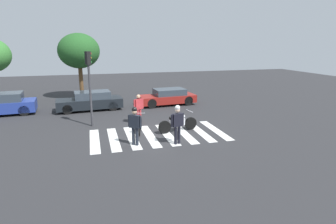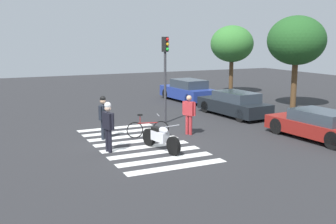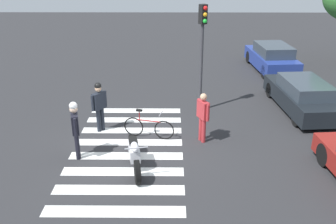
{
  "view_description": "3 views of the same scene",
  "coord_description": "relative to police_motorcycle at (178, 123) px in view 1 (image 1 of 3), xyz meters",
  "views": [
    {
      "loc": [
        -3.14,
        -13.11,
        4.56
      ],
      "look_at": [
        0.71,
        0.75,
        0.98
      ],
      "focal_mm": 29.83,
      "sensor_mm": 36.0,
      "label": 1
    },
    {
      "loc": [
        14.26,
        -5.57,
        4.09
      ],
      "look_at": [
        0.43,
        0.96,
        1.26
      ],
      "focal_mm": 43.23,
      "sensor_mm": 36.0,
      "label": 2
    },
    {
      "loc": [
        10.48,
        1.37,
        5.79
      ],
      "look_at": [
        -0.1,
        1.29,
        1.25
      ],
      "focal_mm": 39.65,
      "sensor_mm": 36.0,
      "label": 3
    }
  ],
  "objects": [
    {
      "name": "car_maroon_wagon",
      "position": [
        1.22,
        6.45,
        0.12
      ],
      "size": [
        4.31,
        2.03,
        1.2
      ],
      "color": "black",
      "rests_on": "ground_plane"
    },
    {
      "name": "traffic_light_pole",
      "position": [
        -4.33,
        2.21,
        2.31
      ],
      "size": [
        0.36,
        0.33,
        4.12
      ],
      "color": "#38383D",
      "rests_on": "ground_plane"
    },
    {
      "name": "crosswalk_stripes",
      "position": [
        -1.13,
        -0.33,
        -0.46
      ],
      "size": [
        6.75,
        3.51,
        0.01
      ],
      "color": "silver",
      "rests_on": "ground_plane"
    },
    {
      "name": "leaning_bicycle",
      "position": [
        -1.95,
        0.3,
        -0.09
      ],
      "size": [
        0.57,
        1.72,
        1.0
      ],
      "color": "black",
      "rests_on": "ground_plane"
    },
    {
      "name": "police_motorcycle",
      "position": [
        0.0,
        0.0,
        0.0
      ],
      "size": [
        2.21,
        0.72,
        1.05
      ],
      "color": "black",
      "rests_on": "ground_plane"
    },
    {
      "name": "pedestrian_bystander",
      "position": [
        -1.71,
        2.1,
        0.5
      ],
      "size": [
        0.62,
        0.39,
        1.69
      ],
      "color": "#B22D33",
      "rests_on": "ground_plane"
    },
    {
      "name": "ground_plane",
      "position": [
        -1.13,
        -0.33,
        -0.47
      ],
      "size": [
        60.0,
        60.0,
        0.0
      ],
      "primitive_type": "plane",
      "color": "#2B2B2D"
    },
    {
      "name": "car_black_suv",
      "position": [
        -4.4,
        6.24,
        0.16
      ],
      "size": [
        4.48,
        1.99,
        1.3
      ],
      "color": "black",
      "rests_on": "ground_plane"
    },
    {
      "name": "car_blue_hatchback",
      "position": [
        -9.97,
        6.42,
        0.21
      ],
      "size": [
        4.33,
        2.08,
        1.41
      ],
      "color": "black",
      "rests_on": "ground_plane"
    },
    {
      "name": "officer_by_motorcycle",
      "position": [
        -0.59,
        -1.79,
        0.6
      ],
      "size": [
        0.67,
        0.32,
        1.84
      ],
      "color": "black",
      "rests_on": "ground_plane"
    },
    {
      "name": "officer_on_foot",
      "position": [
        -2.49,
        -1.42,
        0.57
      ],
      "size": [
        0.55,
        0.46,
        1.79
      ],
      "color": "#1E232D",
      "rests_on": "ground_plane"
    },
    {
      "name": "street_tree_mid",
      "position": [
        -5.06,
        10.88,
        3.43
      ],
      "size": [
        3.33,
        3.33,
        5.33
      ],
      "color": "brown",
      "rests_on": "ground_plane"
    }
  ]
}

